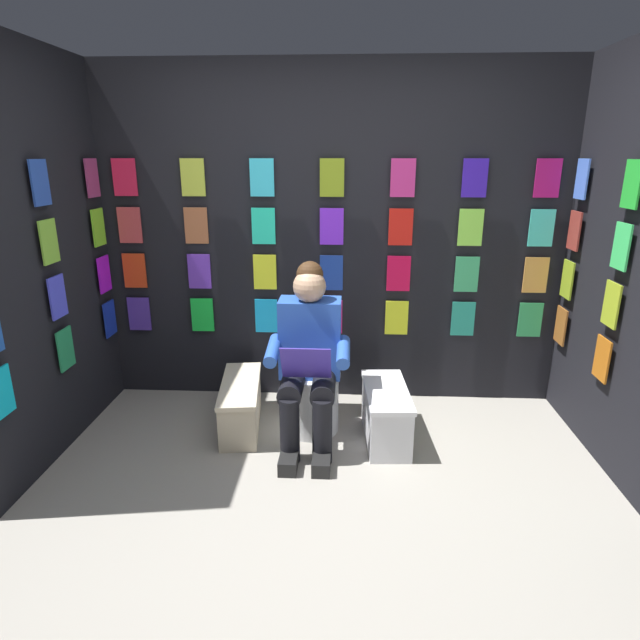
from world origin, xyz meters
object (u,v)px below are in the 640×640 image
Objects in this scene: comic_longbox_near at (241,404)px; comic_longbox_far at (386,414)px; person_reading at (309,356)px; toilet at (312,381)px.

comic_longbox_near is 1.14× the size of comic_longbox_far.
comic_longbox_far is at bearing -174.43° from person_reading.
toilet is 1.00× the size of comic_longbox_near.
toilet is 0.35m from person_reading.
person_reading is 0.68m from comic_longbox_near.
person_reading reaches higher than toilet.
toilet is at bearing -89.95° from person_reading.
toilet is 0.56m from comic_longbox_far.
toilet is 0.65× the size of person_reading.
toilet reaches higher than comic_longbox_near.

